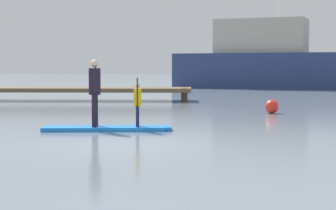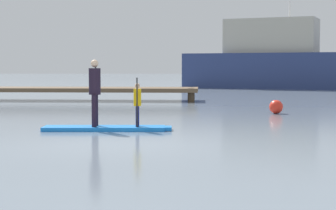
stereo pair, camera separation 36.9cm
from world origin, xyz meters
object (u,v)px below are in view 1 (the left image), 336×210
(fishing_boat_white_large, at_px, (272,62))
(mooring_buoy_near, at_px, (272,107))
(paddleboard_near, at_px, (107,128))
(paddler_child_solo, at_px, (137,102))
(paddler_adult, at_px, (95,88))

(fishing_boat_white_large, bearing_deg, mooring_buoy_near, -97.90)
(paddleboard_near, distance_m, paddler_child_solo, 0.99)
(paddler_child_solo, bearing_deg, paddler_adult, -177.36)
(paddleboard_near, xyz_separation_m, paddler_child_solo, (0.75, 0.03, 0.65))
(paddler_adult, height_order, mooring_buoy_near, paddler_adult)
(paddler_adult, distance_m, fishing_boat_white_large, 29.85)
(paddler_child_solo, bearing_deg, mooring_buoy_near, 53.18)
(paddleboard_near, bearing_deg, paddler_child_solo, 2.68)
(fishing_boat_white_large, relative_size, mooring_buoy_near, 32.78)
(fishing_boat_white_large, bearing_deg, paddler_child_solo, -104.25)
(paddleboard_near, relative_size, paddler_adult, 1.95)
(mooring_buoy_near, bearing_deg, paddleboard_near, -131.40)
(paddleboard_near, height_order, paddler_adult, paddler_adult)
(paddleboard_near, xyz_separation_m, mooring_buoy_near, (4.79, 5.44, 0.18))
(fishing_boat_white_large, distance_m, mooring_buoy_near, 23.49)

